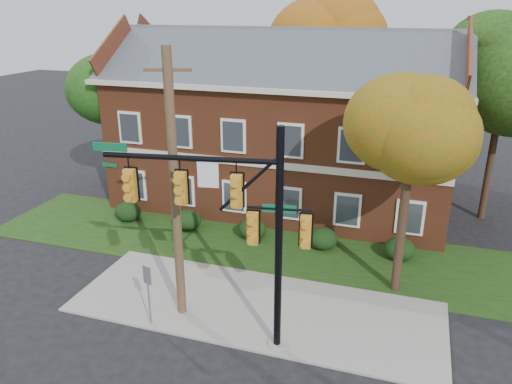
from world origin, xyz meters
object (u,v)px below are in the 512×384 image
(apartment_building, at_px, (282,118))
(tree_near_right, at_px, (419,130))
(hedge_right, at_px, (323,239))
(traffic_signal, at_px, (235,216))
(hedge_far_right, at_px, (399,249))
(hedge_center, at_px, (252,229))
(utility_pole, at_px, (175,190))
(tree_far_rear, at_px, (334,37))
(tree_left_rear, at_px, (115,82))
(hedge_far_left, at_px, (128,212))
(sign_post, at_px, (148,286))
(hedge_left, at_px, (188,220))

(apartment_building, bearing_deg, tree_near_right, -48.23)
(hedge_right, relative_size, traffic_signal, 0.18)
(apartment_building, height_order, hedge_far_right, apartment_building)
(hedge_center, bearing_deg, utility_pole, -94.18)
(apartment_building, xyz_separation_m, tree_far_rear, (1.34, 7.84, 3.86))
(tree_left_rear, bearing_deg, tree_near_right, -22.36)
(tree_near_right, bearing_deg, traffic_signal, -135.37)
(hedge_far_left, relative_size, hedge_center, 1.00)
(hedge_right, height_order, traffic_signal, traffic_signal)
(tree_near_right, xyz_separation_m, sign_post, (-8.44, -5.08, -5.03))
(apartment_building, relative_size, hedge_right, 13.43)
(hedge_center, distance_m, sign_post, 8.08)
(hedge_far_left, bearing_deg, hedge_far_right, 0.00)
(hedge_right, bearing_deg, hedge_center, 180.00)
(apartment_building, xyz_separation_m, hedge_center, (0.00, -5.25, -4.46))
(hedge_right, bearing_deg, traffic_signal, -100.17)
(tree_near_right, bearing_deg, hedge_right, 142.72)
(utility_pole, height_order, sign_post, utility_pole)
(hedge_center, relative_size, traffic_signal, 0.18)
(apartment_building, distance_m, hedge_center, 6.89)
(tree_near_right, bearing_deg, tree_left_rear, 157.64)
(hedge_far_right, relative_size, utility_pole, 0.14)
(hedge_left, bearing_deg, hedge_right, 0.00)
(tree_far_rear, bearing_deg, hedge_center, -95.85)
(apartment_building, distance_m, tree_far_rear, 8.84)
(tree_far_rear, bearing_deg, sign_post, -96.93)
(tree_left_rear, xyz_separation_m, utility_pole, (9.23, -10.98, -1.76))
(hedge_right, relative_size, hedge_far_right, 1.00)
(hedge_left, height_order, hedge_right, same)
(tree_near_right, relative_size, sign_post, 3.56)
(hedge_center, bearing_deg, hedge_far_right, 0.00)
(hedge_right, bearing_deg, apartment_building, 123.67)
(hedge_right, bearing_deg, utility_pole, -120.30)
(hedge_center, bearing_deg, hedge_far_left, 180.00)
(hedge_far_left, height_order, tree_near_right, tree_near_right)
(hedge_far_left, distance_m, sign_post, 9.87)
(hedge_center, relative_size, tree_near_right, 0.16)
(apartment_building, distance_m, traffic_signal, 13.33)
(hedge_center, relative_size, utility_pole, 0.14)
(apartment_building, distance_m, utility_pole, 12.11)
(hedge_right, xyz_separation_m, utility_pole, (-4.00, -6.85, 4.39))
(apartment_building, distance_m, hedge_left, 7.73)
(hedge_far_left, height_order, tree_far_rear, tree_far_rear)
(traffic_signal, relative_size, utility_pole, 0.79)
(hedge_far_right, xyz_separation_m, tree_near_right, (0.22, -2.83, 6.14))
(tree_near_right, distance_m, sign_post, 11.06)
(hedge_left, bearing_deg, tree_left_rear, 146.41)
(tree_left_rear, bearing_deg, hedge_left, -33.59)
(hedge_far_left, bearing_deg, sign_post, -53.82)
(hedge_far_right, xyz_separation_m, tree_left_rear, (-16.73, 4.14, 6.16))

